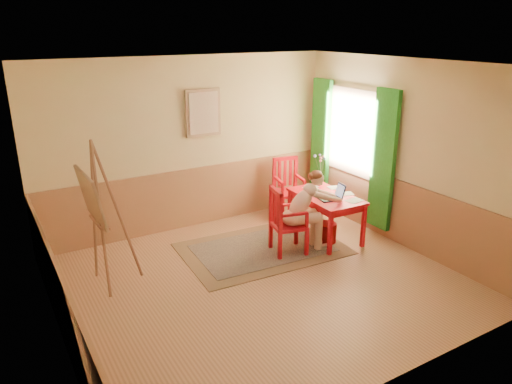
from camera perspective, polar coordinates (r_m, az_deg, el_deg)
room at (r=5.93m, az=0.64°, el=1.29°), size 5.04×4.54×2.84m
wainscot at (r=6.90m, az=-2.84°, el=-4.09°), size 5.00×4.50×1.00m
window at (r=8.20m, az=11.18°, el=5.58°), size 0.12×2.01×2.20m
wall_portrait at (r=7.82m, az=-6.28°, el=9.34°), size 0.60×0.05×0.76m
rug at (r=7.35m, az=0.80°, el=-6.74°), size 2.49×1.74×0.02m
table at (r=7.58m, az=8.32°, el=-1.02°), size 0.77×1.23×0.72m
chair_left at (r=7.05m, az=3.52°, el=-3.49°), size 0.56×0.54×1.02m
chair_back at (r=8.47m, az=3.83°, el=0.53°), size 0.55×0.57×1.04m
figure at (r=7.11m, az=5.95°, el=-1.84°), size 0.95×0.51×1.24m
laptop at (r=7.39m, az=9.16°, el=-0.48°), size 0.41×0.28×0.23m
papers at (r=7.71m, az=9.50°, el=0.00°), size 0.64×1.07×0.00m
vase at (r=8.00m, az=7.65°, el=2.55°), size 0.18×0.26×0.52m
wastebasket at (r=7.60m, az=8.42°, el=-4.81°), size 0.39×0.39×0.32m
easel at (r=6.23m, az=-18.62°, el=-1.23°), size 0.66×0.87×1.95m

